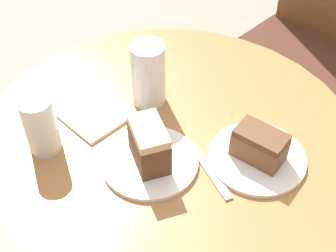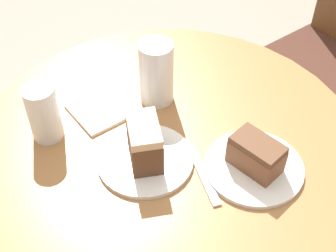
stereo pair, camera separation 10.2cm
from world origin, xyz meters
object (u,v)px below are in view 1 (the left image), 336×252
object	(u,v)px
cake_slice_near	(149,145)
chair	(309,39)
cake_slice_far	(260,145)
glass_lemonade	(41,128)
plate_far	(257,158)
plate_near	(150,162)
glass_water	(148,78)

from	to	relation	value
cake_slice_near	chair	bearing A→B (deg)	95.19
cake_slice_far	glass_lemonade	distance (m)	0.46
plate_far	plate_near	bearing A→B (deg)	-136.41
plate_near	chair	bearing A→B (deg)	95.19
plate_near	cake_slice_far	world-z (taller)	cake_slice_far
plate_far	cake_slice_near	world-z (taller)	cake_slice_near
plate_far	chair	bearing A→B (deg)	107.88
glass_lemonade	chair	bearing A→B (deg)	83.52
cake_slice_far	glass_water	world-z (taller)	glass_water
glass_water	glass_lemonade	bearing A→B (deg)	-104.11
glass_lemonade	glass_water	bearing A→B (deg)	75.89
cake_slice_far	glass_lemonade	world-z (taller)	glass_lemonade
cake_slice_near	cake_slice_far	size ratio (longest dim) A/B	1.10
plate_near	plate_far	bearing A→B (deg)	43.59
plate_far	glass_lemonade	bearing A→B (deg)	-143.66
cake_slice_near	cake_slice_far	world-z (taller)	cake_slice_near
plate_near	glass_lemonade	xyz separation A→B (m)	(-0.20, -0.11, 0.06)
plate_near	cake_slice_near	xyz separation A→B (m)	(0.00, -0.00, 0.05)
chair	cake_slice_near	size ratio (longest dim) A/B	7.88
chair	glass_lemonade	bearing A→B (deg)	-92.41
plate_far	glass_water	xyz separation A→B (m)	(-0.30, -0.01, 0.06)
chair	plate_near	xyz separation A→B (m)	(0.09, -0.94, 0.21)
chair	cake_slice_far	world-z (taller)	chair
plate_near	plate_far	distance (m)	0.23
cake_slice_far	cake_slice_near	bearing A→B (deg)	-136.41
cake_slice_far	chair	bearing A→B (deg)	107.88
cake_slice_near	glass_lemonade	distance (m)	0.23
chair	glass_water	size ratio (longest dim) A/B	6.08
plate_far	cake_slice_near	xyz separation A→B (m)	(-0.17, -0.16, 0.05)
plate_near	cake_slice_far	size ratio (longest dim) A/B	1.86
plate_near	cake_slice_near	distance (m)	0.05
plate_near	glass_lemonade	size ratio (longest dim) A/B	1.53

